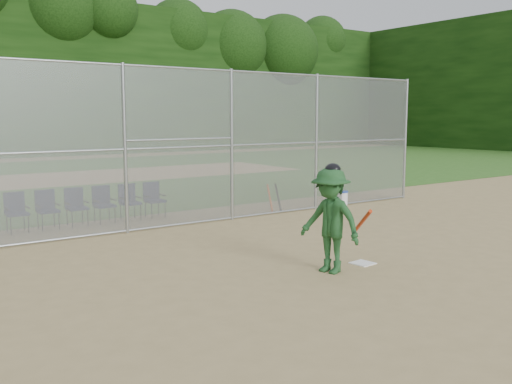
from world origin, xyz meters
TOP-DOWN VIEW (x-y plane):
  - ground at (0.00, 0.00)m, footprint 100.00×100.00m
  - grass_strip at (0.00, 18.00)m, footprint 100.00×100.00m
  - dirt_patch_far at (0.00, 18.00)m, footprint 24.00×24.00m
  - backstop_fence at (0.00, 5.00)m, footprint 16.09×0.09m
  - treeline at (0.00, 20.00)m, footprint 81.00×60.00m
  - home_plate at (0.45, -0.33)m, footprint 0.42×0.42m
  - batter_at_plate at (-0.46, -0.40)m, footprint 1.06×1.41m
  - water_cooler at (5.22, 5.11)m, footprint 0.36×0.36m
  - spare_bats at (2.64, 5.26)m, footprint 0.36×0.35m
  - chair_2 at (-4.12, 6.55)m, footprint 0.54×0.52m
  - chair_3 at (-3.40, 6.55)m, footprint 0.54×0.52m
  - chair_4 at (-2.68, 6.55)m, footprint 0.54×0.52m
  - chair_5 at (-1.96, 6.55)m, footprint 0.54×0.52m
  - chair_6 at (-1.24, 6.55)m, footprint 0.54×0.52m
  - chair_7 at (-0.52, 6.55)m, footprint 0.54×0.52m

SIDE VIEW (x-z plane):
  - ground at x=0.00m, z-range 0.00..0.00m
  - grass_strip at x=0.00m, z-range 0.01..0.01m
  - home_plate at x=0.45m, z-range 0.00..0.02m
  - dirt_patch_far at x=0.00m, z-range 0.01..0.01m
  - water_cooler at x=5.22m, z-range 0.00..0.45m
  - spare_bats at x=2.64m, z-range 0.00..0.83m
  - chair_2 at x=-4.12m, z-range 0.00..0.96m
  - chair_3 at x=-3.40m, z-range 0.00..0.96m
  - chair_4 at x=-2.68m, z-range 0.00..0.96m
  - chair_5 at x=-1.96m, z-range 0.00..0.96m
  - chair_6 at x=-1.24m, z-range 0.00..0.96m
  - chair_7 at x=-0.52m, z-range 0.00..0.96m
  - batter_at_plate at x=-0.46m, z-range -0.03..1.93m
  - backstop_fence at x=0.00m, z-range 0.07..4.07m
  - treeline at x=0.00m, z-range 0.00..11.00m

